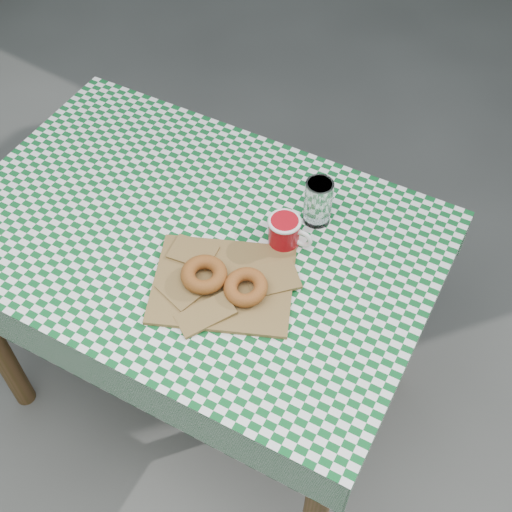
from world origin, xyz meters
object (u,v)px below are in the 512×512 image
Objects in this scene: table at (202,322)px; paper_bag at (223,283)px; drinking_glass at (318,202)px; coffee_mug at (284,232)px.

paper_bag is (0.15, -0.08, 0.39)m from table.
paper_bag is 2.58× the size of drinking_glass.
coffee_mug is (0.05, 0.18, 0.03)m from paper_bag.
drinking_glass is at bearing 37.31° from table.
drinking_glass is at bearing 69.12° from coffee_mug.
drinking_glass reaches higher than paper_bag.
drinking_glass is at bearing 75.83° from paper_bag.
table is 3.63× the size of paper_bag.
drinking_glass is (0.03, 0.11, 0.02)m from coffee_mug.
coffee_mug is 0.11m from drinking_glass.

